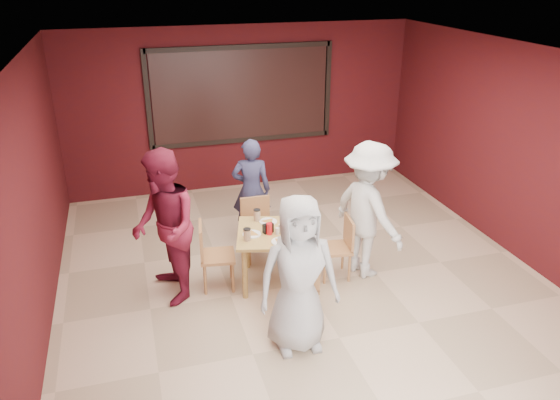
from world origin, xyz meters
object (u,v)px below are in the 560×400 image
object	(u,v)px
chair_back	(257,224)
diner_right	(368,210)
dining_table	(274,238)
diner_back	(251,190)
diner_left	(165,228)
diner_front	(298,274)
chair_front	(301,282)
chair_right	(340,244)
chair_left	(211,252)

from	to	relation	value
chair_back	diner_right	xyz separation A→B (m)	(1.23, -0.82, 0.41)
dining_table	diner_back	world-z (taller)	diner_back
chair_back	diner_left	bearing A→B (deg)	-151.70
diner_front	chair_front	bearing A→B (deg)	69.45
dining_table	chair_right	world-z (taller)	dining_table
chair_left	chair_right	xyz separation A→B (m)	(1.60, -0.20, -0.03)
dining_table	diner_back	bearing A→B (deg)	89.26
diner_back	diner_left	distance (m)	1.80
chair_front	diner_back	bearing A→B (deg)	91.48
diner_front	diner_left	world-z (taller)	diner_left
diner_back	diner_right	bearing A→B (deg)	145.74
diner_back	diner_left	size ratio (longest dim) A/B	0.82
chair_front	chair_right	distance (m)	1.07
chair_front	chair_left	distance (m)	1.26
chair_left	diner_right	bearing A→B (deg)	-6.06
diner_back	chair_left	bearing A→B (deg)	70.45
chair_left	diner_front	size ratio (longest dim) A/B	0.50
diner_left	chair_right	bearing A→B (deg)	79.63
chair_back	chair_right	bearing A→B (deg)	-42.83
chair_left	chair_right	size ratio (longest dim) A/B	1.06
diner_left	diner_right	xyz separation A→B (m)	(2.49, -0.14, -0.04)
chair_front	diner_right	xyz separation A→B (m)	(1.12, 0.73, 0.40)
chair_front	chair_left	size ratio (longest dim) A/B	1.00
chair_back	chair_right	xyz separation A→B (m)	(0.87, -0.81, -0.01)
chair_left	diner_left	bearing A→B (deg)	-172.74
chair_back	diner_front	bearing A→B (deg)	-91.86
diner_front	diner_left	distance (m)	1.76
chair_right	diner_right	size ratio (longest dim) A/B	0.46
chair_left	diner_back	world-z (taller)	diner_back
chair_right	diner_right	xyz separation A→B (m)	(0.35, -0.01, 0.43)
chair_front	chair_right	world-z (taller)	chair_front
chair_back	dining_table	bearing A→B (deg)	-86.95
chair_left	diner_left	distance (m)	0.69
chair_right	diner_left	bearing A→B (deg)	176.47
chair_left	chair_right	distance (m)	1.62
dining_table	chair_front	xyz separation A→B (m)	(0.07, -0.84, -0.14)
chair_right	diner_back	size ratio (longest dim) A/B	0.54
chair_back	diner_right	world-z (taller)	diner_right
diner_front	diner_left	size ratio (longest dim) A/B	0.92
chair_back	chair_right	distance (m)	1.19
chair_front	chair_back	size ratio (longest dim) A/B	1.03
dining_table	chair_back	world-z (taller)	dining_table
diner_back	diner_right	world-z (taller)	diner_right
chair_front	diner_back	world-z (taller)	diner_back
chair_front	chair_left	xyz separation A→B (m)	(-0.84, 0.94, -0.00)
dining_table	chair_front	size ratio (longest dim) A/B	1.27
diner_back	chair_back	bearing A→B (deg)	99.03
dining_table	chair_back	xyz separation A→B (m)	(-0.04, 0.71, -0.15)
diner_front	dining_table	bearing A→B (deg)	87.26
chair_back	diner_right	bearing A→B (deg)	-33.70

